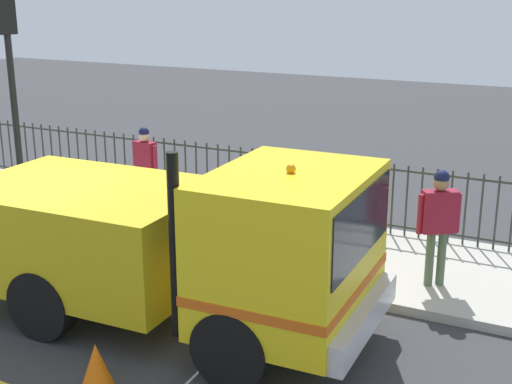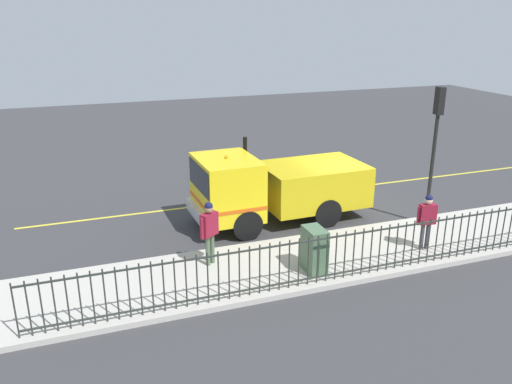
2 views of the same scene
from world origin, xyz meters
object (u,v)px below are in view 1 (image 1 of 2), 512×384
Objects in this scene: work_truck at (188,238)px; traffic_light_near at (10,60)px; pedestrian_distant at (145,159)px; worker_standing at (439,216)px; traffic_cone at (97,371)px; utility_cabinet at (316,201)px.

work_truck is 1.35× the size of traffic_light_near.
work_truck is at bearing 140.94° from pedestrian_distant.
worker_standing is (2.60, -2.73, -0.05)m from work_truck.
utility_cabinet is at bearing -2.57° from traffic_cone.
work_truck is at bearing 75.85° from traffic_light_near.
traffic_light_near is at bearing -28.36° from worker_standing.
utility_cabinet is at bearing 118.88° from traffic_light_near.
pedestrian_distant is 0.38× the size of traffic_light_near.
utility_cabinet is (0.14, -3.62, -0.41)m from pedestrian_distant.
utility_cabinet is at bearing -168.48° from pedestrian_distant.
worker_standing is at bearing -118.39° from utility_cabinet.
work_truck is at bearing 10.31° from worker_standing.
work_truck is 3.54× the size of pedestrian_distant.
traffic_light_near is 6.43× the size of traffic_cone.
work_truck is 3.98m from utility_cabinet.
pedestrian_distant is 3.65m from utility_cabinet.
pedestrian_distant is at bearing 92.24° from utility_cabinet.
traffic_cone is at bearing 25.51° from worker_standing.
work_truck is 2.17m from traffic_cone.
work_truck is 3.29× the size of worker_standing.
worker_standing is 2.87m from utility_cabinet.
traffic_light_near is (-1.86, 1.50, 2.07)m from pedestrian_distant.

